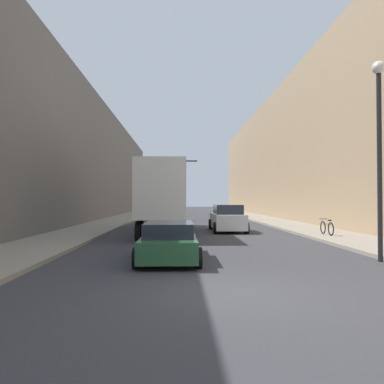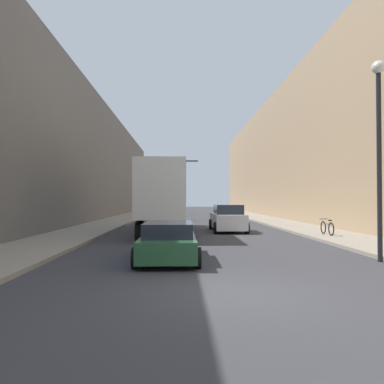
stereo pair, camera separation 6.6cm
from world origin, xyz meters
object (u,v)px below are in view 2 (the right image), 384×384
Objects in this scene: suv_car at (228,219)px; traffic_signal_gantry at (153,177)px; sedan_car at (168,241)px; semi_truck at (165,196)px; parked_bicycle at (327,228)px; street_lamp at (379,132)px.

suv_car is 0.77× the size of traffic_signal_gantry.
suv_car is at bearing 73.08° from sedan_car.
semi_truck is 11.02m from sedan_car.
parked_bicycle is at bearing -58.78° from traffic_signal_gantry.
suv_car is at bearing 139.60° from parked_bicycle.
sedan_car is 2.56× the size of parked_bicycle.
sedan_car is (0.59, -10.88, -1.65)m from semi_truck.
suv_car is at bearing 106.56° from street_lamp.
suv_car is 15.22m from traffic_signal_gantry.
street_lamp is at bearing -69.79° from traffic_signal_gantry.
suv_car reaches higher than parked_bicycle.
suv_car is 13.07m from street_lamp.
sedan_car reaches higher than parked_bicycle.
semi_truck is at bearing 93.09° from sedan_car.
suv_car is (3.48, 11.43, 0.20)m from sedan_car.
parked_bicycle is (4.92, -4.19, -0.30)m from suv_car.
traffic_signal_gantry is 0.93× the size of street_lamp.
semi_truck is 7.15× the size of parked_bicycle.
street_lamp is 8.85m from parked_bicycle.
traffic_signal_gantry reaches higher than sedan_car.
parked_bicycle is (10.78, -17.78, -3.82)m from traffic_signal_gantry.
traffic_signal_gantry is 21.14m from parked_bicycle.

